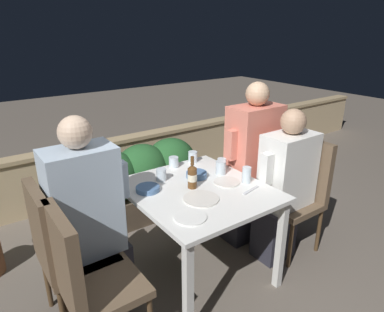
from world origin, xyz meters
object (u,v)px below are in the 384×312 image
(chair_right_near, at_px, (300,186))
(person_coral_top, at_px, (250,164))
(beer_bottle, at_px, (192,176))
(chair_right_far, at_px, (266,173))
(chair_left_near, at_px, (84,275))
(person_blue_shirt, at_px, (91,219))
(chair_left_far, at_px, (60,245))
(person_white_polo, at_px, (284,186))

(chair_right_near, distance_m, person_coral_top, 0.44)
(beer_bottle, bearing_deg, chair_right_far, 8.40)
(chair_left_near, xyz_separation_m, beer_bottle, (0.87, 0.24, 0.26))
(person_blue_shirt, distance_m, chair_right_near, 1.66)
(person_coral_top, bearing_deg, chair_right_near, -56.03)
(chair_right_far, xyz_separation_m, beer_bottle, (-0.90, -0.13, 0.26))
(chair_right_near, height_order, person_coral_top, person_coral_top)
(chair_left_near, xyz_separation_m, chair_left_far, (-0.03, 0.34, 0.00))
(chair_left_far, distance_m, beer_bottle, 0.94)
(chair_left_far, relative_size, person_white_polo, 0.77)
(chair_left_near, bearing_deg, person_blue_shirt, 63.02)
(chair_right_far, relative_size, person_coral_top, 0.69)
(chair_left_far, xyz_separation_m, person_blue_shirt, (0.20, 0.00, 0.11))
(chair_right_far, bearing_deg, person_coral_top, 180.00)
(person_blue_shirt, bearing_deg, beer_bottle, -8.15)
(person_blue_shirt, relative_size, chair_right_far, 1.40)
(chair_left_near, xyz_separation_m, person_white_polo, (1.60, 0.03, 0.06))
(chair_left_near, xyz_separation_m, person_blue_shirt, (0.17, 0.34, 0.11))
(person_blue_shirt, xyz_separation_m, chair_right_far, (1.60, 0.03, -0.11))
(chair_left_far, bearing_deg, chair_right_near, -9.63)
(chair_left_far, distance_m, person_coral_top, 1.60)
(chair_left_near, distance_m, person_white_polo, 1.60)
(person_white_polo, height_order, person_coral_top, person_coral_top)
(chair_left_near, relative_size, chair_right_far, 1.00)
(chair_right_far, bearing_deg, chair_left_near, -168.17)
(person_blue_shirt, height_order, person_white_polo, person_blue_shirt)
(chair_left_near, height_order, chair_right_near, same)
(person_white_polo, bearing_deg, beer_bottle, 163.85)
(person_blue_shirt, xyz_separation_m, person_coral_top, (1.40, 0.03, 0.03))
(chair_right_far, relative_size, beer_bottle, 4.07)
(person_white_polo, bearing_deg, person_blue_shirt, 167.71)
(chair_left_near, relative_size, chair_left_far, 1.00)
(chair_right_near, bearing_deg, person_blue_shirt, 169.21)
(person_white_polo, bearing_deg, chair_right_far, 63.46)
(person_white_polo, relative_size, beer_bottle, 5.26)
(chair_right_near, relative_size, chair_right_far, 1.00)
(person_white_polo, xyz_separation_m, chair_right_far, (0.17, 0.34, -0.06))
(person_white_polo, bearing_deg, chair_left_near, -179.01)
(chair_right_near, bearing_deg, beer_bottle, 167.25)
(chair_right_far, bearing_deg, chair_left_far, -178.97)
(person_blue_shirt, relative_size, person_coral_top, 0.96)
(chair_left_near, height_order, chair_right_far, same)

